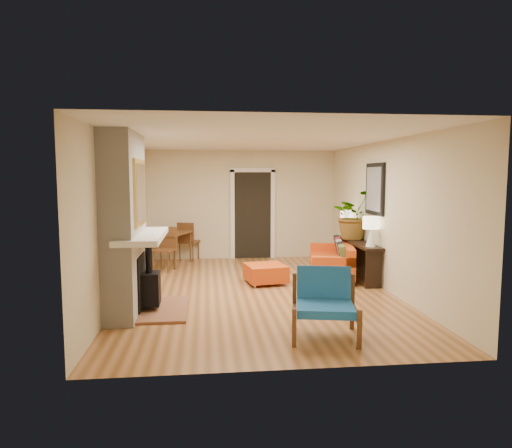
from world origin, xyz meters
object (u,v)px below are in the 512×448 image
Objects in this scene: blue_chair at (324,299)px; houseplant at (353,215)px; console_table at (358,249)px; lamp_far at (347,220)px; sofa at (334,260)px; ottoman at (266,273)px; lamp_near at (371,228)px; dining_table at (174,239)px.

houseplant reaches higher than blue_chair.
houseplant is at bearing 66.42° from blue_chair.
lamp_far is at bearing 90.00° from console_table.
ottoman is at bearing -160.99° from sofa.
lamp_far is at bearing 49.96° from sofa.
sofa is 0.97m from lamp_far.
ottoman is 2.84m from blue_chair.
blue_chair is 3.75m from houseplant.
lamp_near is at bearing -90.00° from lamp_far.
blue_chair is at bearing -115.78° from console_table.
ottoman is 1.91m from console_table.
dining_table is (-2.17, 4.78, 0.15)m from blue_chair.
console_table is 3.43× the size of lamp_far.
console_table is (1.48, 3.06, 0.12)m from blue_chair.
ottoman is 2.26m from lamp_far.
sofa is 2.11× the size of blue_chair.
lamp_near is at bearing -12.34° from ottoman.
lamp_near is 1.38m from lamp_far.
console_table is at bearing -25.21° from dining_table.
sofa is at bearing 19.01° from ottoman.
blue_chair reaches higher than ottoman.
houseplant reaches higher than console_table.
lamp_far is (1.85, 0.98, 0.86)m from ottoman.
blue_chair is 4.11m from lamp_far.
ottoman is 0.47× the size of dining_table.
houseplant reaches higher than ottoman.
dining_table is 3.81m from lamp_far.
lamp_far reaches higher than blue_chair.
console_table is 0.82m from lamp_near.
blue_chair is 2.88m from lamp_near.
lamp_near reaches higher than dining_table.
console_table is at bearing -31.05° from sofa.
ottoman is 0.82× the size of houseplant.
dining_table is 4.04m from console_table.
blue_chair is 1.73× the size of lamp_near.
ottoman is 2.17m from houseplant.
houseplant is at bearing -91.37° from lamp_far.
lamp_near is 1.00× the size of lamp_far.
ottoman is at bearing -163.08° from houseplant.
sofa is at bearing 71.95° from blue_chair.
houseplant is at bearing 8.80° from sofa.
houseplant reaches higher than lamp_far.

